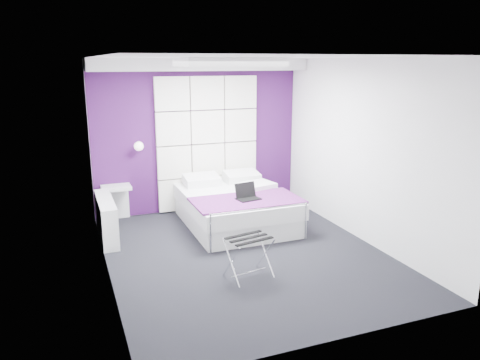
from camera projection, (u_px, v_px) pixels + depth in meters
The scene contains 15 objects.
floor at pixel (245, 254), 6.37m from camera, with size 4.40×4.40×0.00m, color black.
ceiling at pixel (246, 57), 5.73m from camera, with size 4.40×4.40×0.00m, color white.
wall_back at pixel (198, 136), 8.04m from camera, with size 3.60×3.60×0.00m, color silver.
wall_left at pixel (102, 172), 5.43m from camera, with size 4.40×4.40×0.00m, color silver.
wall_right at pixel (362, 151), 6.68m from camera, with size 4.40×4.40×0.00m, color silver.
accent_wall at pixel (198, 136), 8.03m from camera, with size 3.58×0.02×2.58m, color #3D1049.
soffit at pixel (201, 64), 7.52m from camera, with size 3.58×0.50×0.20m, color silver.
headboard at pixel (208, 144), 8.07m from camera, with size 1.80×0.08×2.30m, color white, non-canonical shape.
skylight at pixel (229, 61), 6.29m from camera, with size 1.36×0.86×0.12m, color white, non-canonical shape.
wall_lamp at pixel (138, 146), 7.57m from camera, with size 0.15×0.15×0.15m, color white.
radiator at pixel (106, 218), 6.89m from camera, with size 0.22×1.20×0.60m, color silver.
bed at pixel (235, 207), 7.46m from camera, with size 1.62×1.95×0.69m.
nightstand at pixel (116, 187), 7.55m from camera, with size 0.47×0.36×0.05m, color silver.
luggage_rack at pixel (249, 257), 5.64m from camera, with size 0.52×0.38×0.51m.
laptop at pixel (247, 195), 6.99m from camera, with size 0.34×0.24×0.24m.
Camera 1 is at (-2.21, -5.51, 2.54)m, focal length 35.00 mm.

